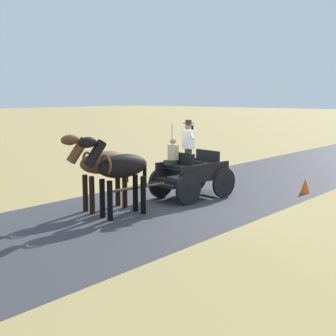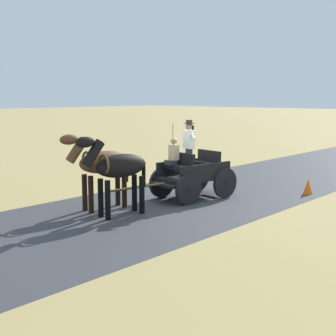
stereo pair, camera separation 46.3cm
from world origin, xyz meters
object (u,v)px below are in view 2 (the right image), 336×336
(horse_off_side, at_px, (101,164))
(traffic_cone, at_px, (308,187))
(horse_drawn_carriage, at_px, (192,173))
(horse_near_side, at_px, (118,168))

(horse_off_side, height_order, traffic_cone, horse_off_side)
(horse_drawn_carriage, relative_size, horse_near_side, 2.04)
(traffic_cone, bearing_deg, horse_off_side, 60.68)
(horse_off_side, distance_m, traffic_cone, 6.98)
(horse_drawn_carriage, xyz_separation_m, horse_near_side, (0.04, 3.06, 0.51))
(horse_near_side, bearing_deg, horse_off_side, -8.97)
(horse_near_side, bearing_deg, traffic_cone, -112.14)
(horse_drawn_carriage, relative_size, traffic_cone, 9.02)
(horse_drawn_carriage, height_order, horse_near_side, horse_drawn_carriage)
(horse_drawn_carriage, bearing_deg, horse_off_side, 72.65)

